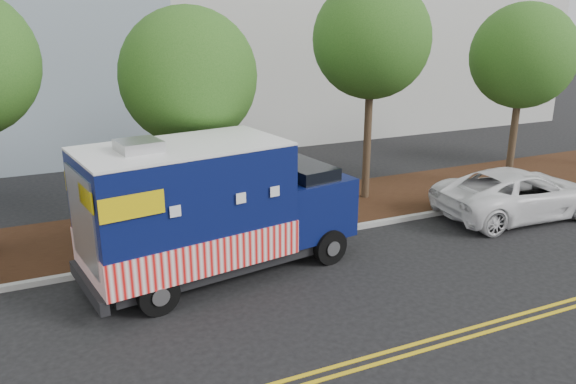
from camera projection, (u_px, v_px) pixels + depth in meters
name	position (u px, v px, depth m)	size (l,w,h in m)	color
ground	(218.00, 277.00, 13.98)	(120.00, 120.00, 0.00)	black
curb	(202.00, 254.00, 15.17)	(120.00, 0.18, 0.15)	#9E9E99
mulch_strip	(183.00, 228.00, 16.99)	(120.00, 4.00, 0.15)	black
centerline_near	(293.00, 378.00, 10.11)	(120.00, 0.10, 0.01)	gold
tree_b	(189.00, 77.00, 15.78)	(3.89, 3.89, 6.52)	#38281C
tree_c	(372.00, 40.00, 17.99)	(3.82, 3.82, 7.38)	#38281C
tree_d	(523.00, 56.00, 19.48)	(3.63, 3.63, 6.67)	#38281C
food_truck	(209.00, 212.00, 13.69)	(7.22, 3.62, 3.64)	black
white_car	(519.00, 193.00, 17.97)	(2.56, 5.55, 1.54)	white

